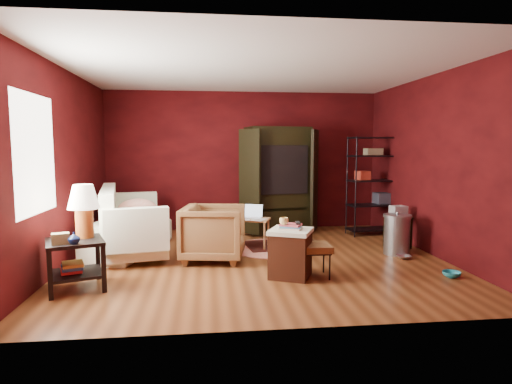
# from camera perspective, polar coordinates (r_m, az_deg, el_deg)

# --- Properties ---
(room) EXTENTS (5.54, 5.04, 2.84)m
(room) POSITION_cam_1_polar(r_m,az_deg,el_deg) (6.29, -0.14, 3.45)
(room) COLOR brown
(room) RESTS_ON ground
(sofa) EXTENTS (1.03, 1.99, 0.75)m
(sofa) POSITION_cam_1_polar(r_m,az_deg,el_deg) (7.19, -16.52, -4.74)
(sofa) COLOR white
(sofa) RESTS_ON ground
(armchair) EXTENTS (0.96, 1.01, 0.91)m
(armchair) POSITION_cam_1_polar(r_m,az_deg,el_deg) (6.40, -5.66, -5.09)
(armchair) COLOR black
(armchair) RESTS_ON ground
(pet_bowl_steel) EXTENTS (0.22, 0.06, 0.22)m
(pet_bowl_steel) POSITION_cam_1_polar(r_m,az_deg,el_deg) (6.89, 19.11, -7.53)
(pet_bowl_steel) COLOR #B8BAC0
(pet_bowl_steel) RESTS_ON ground
(pet_bowl_turquoise) EXTENTS (0.24, 0.16, 0.23)m
(pet_bowl_turquoise) POSITION_cam_1_polar(r_m,az_deg,el_deg) (6.19, 24.65, -9.24)
(pet_bowl_turquoise) COLOR #28A9BC
(pet_bowl_turquoise) RESTS_ON ground
(vase) EXTENTS (0.18, 0.18, 0.13)m
(vase) POSITION_cam_1_polar(r_m,az_deg,el_deg) (5.27, -23.10, -5.69)
(vase) COLOR #0C1740
(vase) RESTS_ON side_table
(mug) EXTENTS (0.13, 0.11, 0.12)m
(mug) POSITION_cam_1_polar(r_m,az_deg,el_deg) (5.47, 3.74, -3.77)
(mug) COLOR #F5D077
(mug) RESTS_ON hamper
(side_table) EXTENTS (0.80, 0.80, 1.24)m
(side_table) POSITION_cam_1_polar(r_m,az_deg,el_deg) (5.53, -22.47, -4.25)
(side_table) COLOR black
(side_table) RESTS_ON ground
(sofa_cushions) EXTENTS (1.32, 2.41, 0.96)m
(sofa_cushions) POSITION_cam_1_polar(r_m,az_deg,el_deg) (7.18, -16.48, -3.99)
(sofa_cushions) COLOR white
(sofa_cushions) RESTS_ON sofa
(hamper) EXTENTS (0.68, 0.68, 0.72)m
(hamper) POSITION_cam_1_polar(r_m,az_deg,el_deg) (5.61, 4.62, -8.00)
(hamper) COLOR #471E10
(hamper) RESTS_ON ground
(footstool) EXTENTS (0.43, 0.43, 0.43)m
(footstool) POSITION_cam_1_polar(r_m,az_deg,el_deg) (5.65, 7.77, -7.48)
(footstool) COLOR black
(footstool) RESTS_ON ground
(rug_round) EXTENTS (1.60, 1.60, 0.01)m
(rug_round) POSITION_cam_1_polar(r_m,az_deg,el_deg) (7.20, 2.18, -7.47)
(rug_round) COLOR white
(rug_round) RESTS_ON ground
(rug_oriental) EXTENTS (1.36, 1.00, 0.01)m
(rug_oriental) POSITION_cam_1_polar(r_m,az_deg,el_deg) (7.41, 3.62, -7.00)
(rug_oriental) COLOR #501B15
(rug_oriental) RESTS_ON ground
(laptop_desk) EXTENTS (0.68, 0.59, 0.71)m
(laptop_desk) POSITION_cam_1_polar(r_m,az_deg,el_deg) (7.18, -0.55, -3.96)
(laptop_desk) COLOR #E3A767
(laptop_desk) RESTS_ON ground
(tv_armoire) EXTENTS (1.61, 1.03, 2.07)m
(tv_armoire) POSITION_cam_1_polar(r_m,az_deg,el_deg) (8.43, 2.97, 1.89)
(tv_armoire) COLOR black
(tv_armoire) RESTS_ON ground
(wire_shelving) EXTENTS (0.96, 0.51, 1.88)m
(wire_shelving) POSITION_cam_1_polar(r_m,az_deg,el_deg) (8.50, 15.33, 1.38)
(wire_shelving) COLOR black
(wire_shelving) RESTS_ON ground
(small_stand) EXTENTS (0.40, 0.40, 0.71)m
(small_stand) POSITION_cam_1_polar(r_m,az_deg,el_deg) (7.55, 18.43, -3.10)
(small_stand) COLOR black
(small_stand) RESTS_ON ground
(trash_can) EXTENTS (0.47, 0.47, 0.68)m
(trash_can) POSITION_cam_1_polar(r_m,az_deg,el_deg) (7.11, 18.27, -5.36)
(trash_can) COLOR #A1A5A8
(trash_can) RESTS_ON ground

